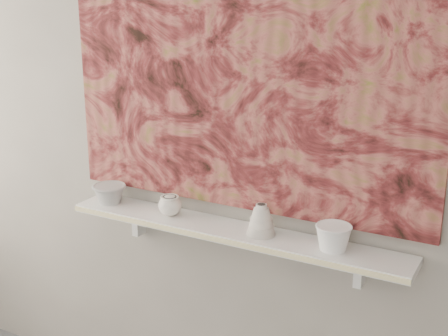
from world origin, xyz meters
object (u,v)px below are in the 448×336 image
Objects in this scene: shelf at (232,232)px; bell_vessel at (261,219)px; painting at (243,66)px; cup_cream at (170,205)px; bowl_grey at (109,193)px; bowl_white at (333,237)px.

bell_vessel is (0.12, 0.00, 0.08)m from shelf.
shelf is 0.63m from painting.
bell_vessel is at bearing 0.00° from cup_cream.
painting reaches higher than shelf.
bowl_grey is at bearing 180.00° from shelf.
bell_vessel is 0.28m from bowl_white.
bowl_white is (0.40, -0.08, -0.56)m from painting.
shelf is 14.90× the size of cup_cream.
bowl_grey is 1.52× the size of cup_cream.
painting reaches higher than bowl_white.
shelf is at bearing -90.00° from painting.
bell_vessel reaches higher than cup_cream.
painting is 12.46× the size of bell_vessel.
bell_vessel is (0.71, 0.00, 0.02)m from bowl_grey.
shelf is at bearing 0.00° from bowl_grey.
cup_cream is (0.31, 0.00, 0.00)m from bowl_grey.
bowl_white is (0.69, 0.00, 0.00)m from cup_cream.
shelf is 0.41m from bowl_white.
bowl_white is at bearing 0.00° from bell_vessel.
shelf is 0.59m from bowl_grey.
cup_cream is at bearing 180.00° from bowl_white.
painting is at bearing 7.79° from bowl_grey.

